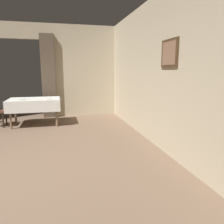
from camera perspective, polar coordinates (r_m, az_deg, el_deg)
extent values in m
cube|color=beige|center=(3.90, 16.97, 9.76)|extent=(0.12, 8.40, 3.00)
cube|color=#47331E|center=(4.04, 14.82, 14.62)|extent=(0.03, 0.56, 0.48)
cube|color=#8C664C|center=(4.04, 14.61, 14.64)|extent=(0.01, 0.46, 0.40)
cube|color=beige|center=(7.59, -8.37, 10.44)|extent=(2.50, 0.12, 3.00)
cube|color=beige|center=(7.75, -23.99, 18.94)|extent=(1.40, 0.12, 0.50)
cube|color=brown|center=(7.43, -16.25, 8.85)|extent=(0.44, 0.14, 2.67)
cylinder|color=#7A604C|center=(6.34, -25.08, -0.97)|extent=(0.06, 0.06, 0.71)
cylinder|color=#7A604C|center=(6.21, -14.33, -0.51)|extent=(0.06, 0.06, 0.71)
cylinder|color=#7A604C|center=(7.04, -23.94, 0.22)|extent=(0.06, 0.06, 0.71)
cylinder|color=#7A604C|center=(6.93, -14.28, 0.66)|extent=(0.06, 0.06, 0.71)
cube|color=#7A604C|center=(6.55, -19.64, 3.06)|extent=(1.34, 0.89, 0.03)
cube|color=white|center=(6.54, -19.65, 3.23)|extent=(1.40, 0.95, 0.01)
cube|color=white|center=(6.09, -20.00, 1.25)|extent=(1.40, 0.02, 0.31)
cube|color=white|center=(7.03, -19.19, 2.51)|extent=(1.40, 0.02, 0.31)
cube|color=white|center=(6.67, -25.57, 1.63)|extent=(0.02, 0.95, 0.31)
cube|color=white|center=(6.53, -13.44, 2.22)|extent=(0.02, 0.95, 0.31)
cylinder|color=black|center=(6.97, -25.92, -1.26)|extent=(0.04, 0.04, 0.42)
cylinder|color=black|center=(6.61, -26.60, -1.94)|extent=(0.04, 0.04, 0.42)
cylinder|color=white|center=(6.34, -22.50, 2.91)|extent=(0.22, 0.22, 0.01)
cylinder|color=white|center=(6.31, -16.03, 3.28)|extent=(0.18, 0.18, 0.01)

